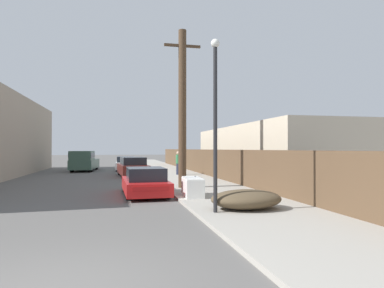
{
  "coord_description": "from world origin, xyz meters",
  "views": [
    {
      "loc": [
        0.88,
        -4.92,
        2.01
      ],
      "look_at": [
        4.08,
        9.44,
        2.21
      ],
      "focal_mm": 32.0,
      "sensor_mm": 36.0,
      "label": 1
    }
  ],
  "objects_px": {
    "parked_sports_car_red": "(145,183)",
    "street_lamp": "(215,112)",
    "car_parked_far": "(125,164)",
    "brush_pile": "(246,199)",
    "car_parked_mid": "(133,167)",
    "utility_pole": "(182,107)",
    "pedestrian": "(178,163)",
    "pickup_truck": "(84,161)",
    "discarded_fridge": "(193,187)"
  },
  "relations": [
    {
      "from": "parked_sports_car_red",
      "to": "street_lamp",
      "type": "relative_size",
      "value": 0.83
    },
    {
      "from": "car_parked_far",
      "to": "brush_pile",
      "type": "relative_size",
      "value": 1.86
    },
    {
      "from": "street_lamp",
      "to": "brush_pile",
      "type": "bearing_deg",
      "value": 17.44
    },
    {
      "from": "car_parked_mid",
      "to": "brush_pile",
      "type": "height_order",
      "value": "car_parked_mid"
    },
    {
      "from": "utility_pole",
      "to": "street_lamp",
      "type": "relative_size",
      "value": 1.49
    },
    {
      "from": "parked_sports_car_red",
      "to": "street_lamp",
      "type": "height_order",
      "value": "street_lamp"
    },
    {
      "from": "pedestrian",
      "to": "utility_pole",
      "type": "bearing_deg",
      "value": -98.78
    },
    {
      "from": "parked_sports_car_red",
      "to": "street_lamp",
      "type": "xyz_separation_m",
      "value": [
        1.66,
        -5.05,
        2.54
      ]
    },
    {
      "from": "street_lamp",
      "to": "brush_pile",
      "type": "relative_size",
      "value": 2.28
    },
    {
      "from": "parked_sports_car_red",
      "to": "pickup_truck",
      "type": "xyz_separation_m",
      "value": [
        -4.03,
        17.17,
        0.35
      ]
    },
    {
      "from": "pickup_truck",
      "to": "discarded_fridge",
      "type": "bearing_deg",
      "value": 111.27
    },
    {
      "from": "parked_sports_car_red",
      "to": "brush_pile",
      "type": "distance_m",
      "value": 5.46
    },
    {
      "from": "brush_pile",
      "to": "pedestrian",
      "type": "bearing_deg",
      "value": 88.31
    },
    {
      "from": "discarded_fridge",
      "to": "brush_pile",
      "type": "xyz_separation_m",
      "value": [
        1.03,
        -3.14,
        -0.07
      ]
    },
    {
      "from": "utility_pole",
      "to": "car_parked_far",
      "type": "bearing_deg",
      "value": 98.3
    },
    {
      "from": "pickup_truck",
      "to": "utility_pole",
      "type": "xyz_separation_m",
      "value": [
        5.97,
        -15.61,
        3.14
      ]
    },
    {
      "from": "street_lamp",
      "to": "brush_pile",
      "type": "distance_m",
      "value": 2.91
    },
    {
      "from": "parked_sports_car_red",
      "to": "street_lamp",
      "type": "bearing_deg",
      "value": -73.25
    },
    {
      "from": "car_parked_far",
      "to": "pedestrian",
      "type": "bearing_deg",
      "value": -62.72
    },
    {
      "from": "parked_sports_car_red",
      "to": "utility_pole",
      "type": "height_order",
      "value": "utility_pole"
    },
    {
      "from": "parked_sports_car_red",
      "to": "pedestrian",
      "type": "distance_m",
      "value": 10.28
    },
    {
      "from": "discarded_fridge",
      "to": "pickup_truck",
      "type": "relative_size",
      "value": 0.3
    },
    {
      "from": "car_parked_far",
      "to": "brush_pile",
      "type": "bearing_deg",
      "value": -79.74
    },
    {
      "from": "discarded_fridge",
      "to": "pedestrian",
      "type": "xyz_separation_m",
      "value": [
        1.45,
        11.32,
        0.5
      ]
    },
    {
      "from": "car_parked_mid",
      "to": "street_lamp",
      "type": "relative_size",
      "value": 0.92
    },
    {
      "from": "pedestrian",
      "to": "parked_sports_car_red",
      "type": "bearing_deg",
      "value": -108.17
    },
    {
      "from": "car_parked_mid",
      "to": "pickup_truck",
      "type": "height_order",
      "value": "pickup_truck"
    },
    {
      "from": "discarded_fridge",
      "to": "street_lamp",
      "type": "relative_size",
      "value": 0.33
    },
    {
      "from": "parked_sports_car_red",
      "to": "car_parked_mid",
      "type": "distance_m",
      "value": 10.65
    },
    {
      "from": "car_parked_far",
      "to": "utility_pole",
      "type": "xyz_separation_m",
      "value": [
        2.31,
        -15.82,
        3.43
      ]
    },
    {
      "from": "brush_pile",
      "to": "utility_pole",
      "type": "bearing_deg",
      "value": 97.65
    },
    {
      "from": "parked_sports_car_red",
      "to": "pedestrian",
      "type": "xyz_separation_m",
      "value": [
        3.2,
        9.76,
        0.44
      ]
    },
    {
      "from": "discarded_fridge",
      "to": "pedestrian",
      "type": "bearing_deg",
      "value": 86.33
    },
    {
      "from": "brush_pile",
      "to": "parked_sports_car_red",
      "type": "bearing_deg",
      "value": 120.58
    },
    {
      "from": "car_parked_mid",
      "to": "car_parked_far",
      "type": "distance_m",
      "value": 6.74
    },
    {
      "from": "discarded_fridge",
      "to": "car_parked_mid",
      "type": "xyz_separation_m",
      "value": [
        -1.78,
        12.21,
        0.16
      ]
    },
    {
      "from": "car_parked_mid",
      "to": "street_lamp",
      "type": "xyz_separation_m",
      "value": [
        1.69,
        -15.69,
        2.44
      ]
    },
    {
      "from": "car_parked_far",
      "to": "street_lamp",
      "type": "relative_size",
      "value": 0.81
    },
    {
      "from": "discarded_fridge",
      "to": "street_lamp",
      "type": "height_order",
      "value": "street_lamp"
    },
    {
      "from": "car_parked_mid",
      "to": "brush_pile",
      "type": "distance_m",
      "value": 15.6
    },
    {
      "from": "discarded_fridge",
      "to": "brush_pile",
      "type": "bearing_deg",
      "value": -68.22
    },
    {
      "from": "parked_sports_car_red",
      "to": "pickup_truck",
      "type": "height_order",
      "value": "pickup_truck"
    },
    {
      "from": "parked_sports_car_red",
      "to": "car_parked_far",
      "type": "distance_m",
      "value": 17.38
    },
    {
      "from": "parked_sports_car_red",
      "to": "utility_pole",
      "type": "bearing_deg",
      "value": 37.29
    },
    {
      "from": "car_parked_far",
      "to": "pickup_truck",
      "type": "bearing_deg",
      "value": -174.59
    },
    {
      "from": "pickup_truck",
      "to": "street_lamp",
      "type": "relative_size",
      "value": 1.11
    },
    {
      "from": "discarded_fridge",
      "to": "pickup_truck",
      "type": "bearing_deg",
      "value": 110.81
    },
    {
      "from": "car_parked_mid",
      "to": "pedestrian",
      "type": "distance_m",
      "value": 3.37
    },
    {
      "from": "utility_pole",
      "to": "brush_pile",
      "type": "relative_size",
      "value": 3.39
    },
    {
      "from": "utility_pole",
      "to": "brush_pile",
      "type": "xyz_separation_m",
      "value": [
        0.84,
        -6.25,
        -3.62
      ]
    }
  ]
}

